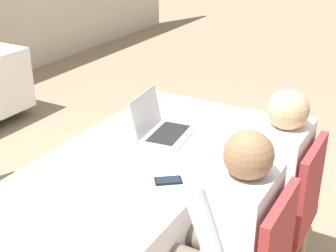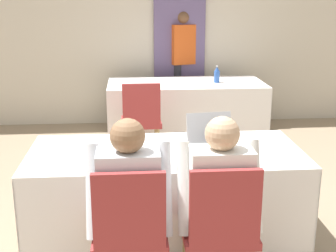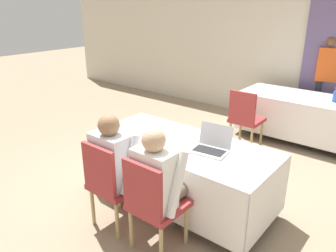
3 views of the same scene
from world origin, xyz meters
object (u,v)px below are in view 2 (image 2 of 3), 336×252
Objects in this scene: person_white_shirt at (218,194)px; chair_near_right at (220,226)px; water_bottle at (217,75)px; chair_far_spare at (141,118)px; cell_phone at (155,163)px; chair_near_left at (130,230)px; person_red_shirt at (183,59)px; laptop at (213,142)px; person_checkered_shirt at (129,197)px.

chair_near_right is at bearing 90.00° from person_white_shirt.
water_bottle is 0.24× the size of chair_far_spare.
chair_far_spare reaches higher than cell_phone.
person_red_shirt is at bearing -100.48° from chair_near_left.
laptop is at bearing -100.99° from water_bottle.
chair_near_left is 4.23m from person_red_shirt.
person_white_shirt is (0.53, 0.00, 0.00)m from person_checkered_shirt.
person_checkered_shirt is at bearing 0.00° from person_white_shirt.
water_bottle is at bearing -99.87° from chair_near_right.
laptop is 1.83m from chair_far_spare.
laptop is 0.92m from person_checkered_shirt.
laptop is at bearing -97.02° from person_white_shirt.
laptop is 0.42× the size of chair_near_left.
person_white_shirt is 4.05m from person_red_shirt.
chair_far_spare is (-0.99, -0.84, -0.32)m from water_bottle.
chair_far_spare is at bearing -80.53° from person_white_shirt.
person_checkered_shirt is (-0.53, 0.10, 0.16)m from chair_near_right.
chair_far_spare is 0.78× the size of person_white_shirt.
laptop is 0.69m from person_white_shirt.
cell_phone is 0.56m from chair_near_left.
water_bottle is 3.43m from chair_near_right.
chair_near_left is at bearing 86.32° from chair_far_spare.
person_checkered_shirt is (-0.13, -2.42, 0.16)m from chair_far_spare.
chair_near_left is at bearing -147.54° from cell_phone.
laptop is 0.53m from cell_phone.
water_bottle is at bearing -100.18° from person_white_shirt.
water_bottle is 0.14× the size of person_red_shirt.
chair_far_spare is 0.57× the size of person_red_shirt.
person_red_shirt is (0.77, 4.14, 0.41)m from chair_near_left.
person_white_shirt is 0.73× the size of person_red_shirt.
person_white_shirt is at bearing -110.13° from person_red_shirt.
chair_far_spare is at bearing -93.10° from person_checkered_shirt.
chair_near_left reaches higher than cell_phone.
water_bottle reaches higher than chair_near_left.
person_red_shirt is at bearing -100.74° from person_checkered_shirt.
water_bottle reaches higher than chair_near_right.
person_white_shirt reaches higher than chair_near_left.
chair_near_left is at bearing 10.96° from person_white_shirt.
chair_near_left is 0.19m from person_checkered_shirt.
person_white_shirt is at bearing -90.00° from chair_near_right.
person_white_shirt is at bearing 98.76° from chair_far_spare.
person_white_shirt is (0.00, 0.10, 0.16)m from chair_near_right.
water_bottle is at bearing 34.02° from cell_phone.
person_red_shirt is (0.15, 3.36, 0.14)m from laptop.
cell_phone is at bearing -116.04° from person_red_shirt.
laptop is 2.63m from water_bottle.
chair_near_right is 0.78× the size of person_checkered_shirt.
cell_phone is 0.64m from chair_near_right.
laptop reaches higher than chair_near_left.
laptop is 1.03m from chair_near_left.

